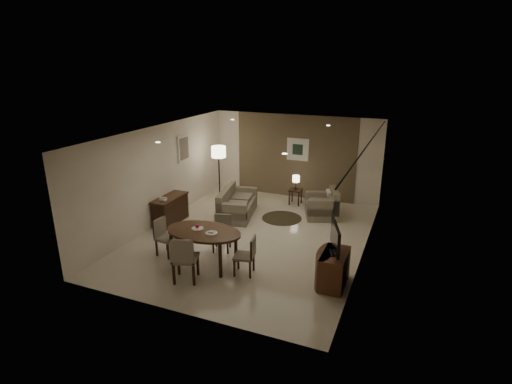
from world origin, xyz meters
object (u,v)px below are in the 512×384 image
at_px(chair_near, 185,258).
at_px(chair_right, 244,256).
at_px(console_desk, 170,210).
at_px(sofa, 238,202).
at_px(tv_cabinet, 334,269).
at_px(side_table, 295,197).
at_px(dining_table, 204,248).
at_px(chair_far, 222,234).
at_px(armchair, 322,203).
at_px(chair_left, 167,238).
at_px(floor_lamp, 219,174).

xyz_separation_m(chair_near, chair_right, (1.00, 0.69, -0.08)).
xyz_separation_m(console_desk, sofa, (1.50, 1.20, 0.03)).
distance_m(tv_cabinet, side_table, 4.77).
distance_m(dining_table, chair_far, 0.75).
height_order(console_desk, chair_far, chair_far).
bearing_deg(armchair, chair_near, -41.16).
xyz_separation_m(chair_far, chair_left, (-1.06, -0.69, 0.01)).
height_order(tv_cabinet, sofa, sofa).
bearing_deg(chair_left, chair_far, -49.84).
height_order(chair_left, side_table, chair_left).
distance_m(chair_left, floor_lamp, 3.91).
bearing_deg(floor_lamp, armchair, -2.27).
distance_m(console_desk, tv_cabinet, 5.11).
xyz_separation_m(chair_far, armchair, (1.68, 3.01, -0.01)).
height_order(console_desk, sofa, sofa).
bearing_deg(armchair, dining_table, -44.59).
height_order(chair_right, armchair, chair_right).
bearing_deg(side_table, tv_cabinet, -63.57).
bearing_deg(chair_left, armchair, -29.40).
xyz_separation_m(console_desk, side_table, (2.77, 2.77, -0.13)).
distance_m(chair_near, sofa, 3.73).
height_order(console_desk, chair_right, chair_right).
distance_m(tv_cabinet, chair_left, 3.86).
bearing_deg(dining_table, chair_far, 86.96).
bearing_deg(tv_cabinet, sofa, 141.43).
xyz_separation_m(armchair, floor_lamp, (-3.37, 0.13, 0.48)).
xyz_separation_m(chair_left, chair_right, (2.00, -0.11, -0.01)).
bearing_deg(tv_cabinet, armchair, 107.45).
distance_m(console_desk, chair_left, 1.98).
xyz_separation_m(dining_table, floor_lamp, (-1.64, 3.90, 0.49)).
relative_size(chair_near, chair_right, 1.20).
xyz_separation_m(console_desk, dining_table, (2.06, -1.74, 0.03)).
height_order(tv_cabinet, side_table, tv_cabinet).
bearing_deg(armchair, chair_right, -31.01).
bearing_deg(sofa, tv_cabinet, -140.54).
height_order(dining_table, chair_right, chair_right).
relative_size(console_desk, chair_right, 1.42).
bearing_deg(floor_lamp, dining_table, -67.12).
bearing_deg(sofa, chair_left, 159.00).
height_order(chair_left, chair_right, chair_left).
relative_size(tv_cabinet, chair_right, 1.06).
bearing_deg(chair_far, chair_left, -163.82).
distance_m(chair_right, side_table, 4.57).
distance_m(dining_table, chair_near, 0.74).
height_order(chair_near, side_table, chair_near).
xyz_separation_m(tv_cabinet, chair_right, (-1.85, -0.29, 0.07)).
distance_m(chair_left, chair_right, 2.01).
relative_size(dining_table, armchair, 1.84).
xyz_separation_m(chair_near, armchair, (1.74, 4.50, -0.09)).
relative_size(tv_cabinet, chair_left, 1.04).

